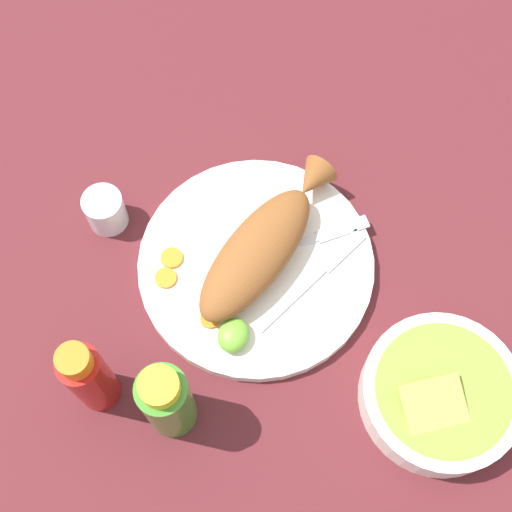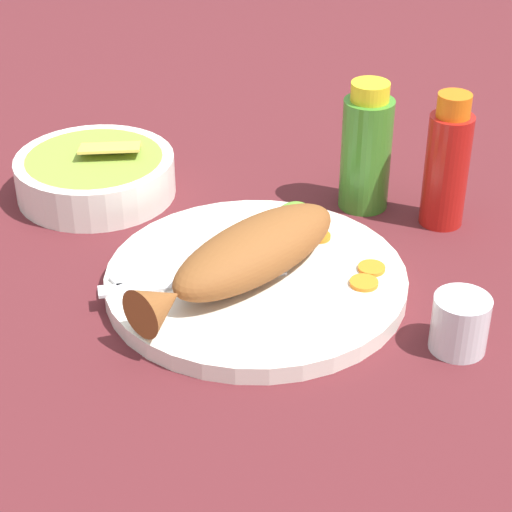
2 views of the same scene
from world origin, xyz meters
TOP-DOWN VIEW (x-y plane):
  - ground_plane at (0.00, 0.00)m, footprint 4.00×4.00m
  - main_plate at (0.00, 0.00)m, footprint 0.30×0.30m
  - fried_fish at (-0.01, 0.00)m, footprint 0.26×0.13m
  - fork_near at (-0.05, 0.05)m, footprint 0.13×0.15m
  - fork_far at (-0.01, 0.08)m, footprint 0.17×0.09m
  - carrot_slice_near at (0.03, -0.10)m, footprint 0.03×0.03m
  - carrot_slice_mid at (0.06, -0.10)m, footprint 0.03×0.03m
  - carrot_slice_far at (0.09, -0.02)m, footprint 0.02×0.02m
  - lime_wedge_main at (0.10, 0.01)m, footprint 0.04×0.04m
  - hot_sauce_bottle_red at (0.22, -0.12)m, footprint 0.05×0.05m
  - hot_sauce_bottle_green at (0.21, -0.02)m, footprint 0.06×0.06m
  - salt_cup at (0.01, -0.21)m, footprint 0.05×0.05m
  - guacamole_bowl at (0.08, 0.26)m, footprint 0.18×0.18m

SIDE VIEW (x-z plane):
  - ground_plane at x=0.00m, z-range 0.00..0.00m
  - main_plate at x=0.00m, z-range 0.00..0.02m
  - fork_near at x=-0.05m, z-range 0.02..0.02m
  - fork_far at x=-0.01m, z-range 0.02..0.02m
  - carrot_slice_near at x=0.03m, z-range 0.02..0.02m
  - carrot_slice_mid at x=0.06m, z-range 0.02..0.02m
  - carrot_slice_far at x=0.09m, z-range 0.02..0.02m
  - salt_cup at x=0.01m, z-range 0.00..0.05m
  - guacamole_bowl at x=0.08m, z-range 0.00..0.06m
  - lime_wedge_main at x=0.10m, z-range 0.02..0.04m
  - fried_fish at x=-0.01m, z-range 0.02..0.07m
  - hot_sauce_bottle_green at x=0.21m, z-range 0.00..0.15m
  - hot_sauce_bottle_red at x=0.22m, z-range 0.00..0.15m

